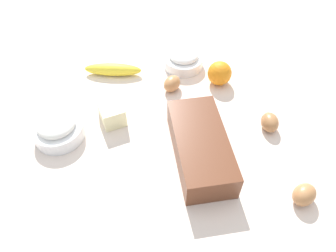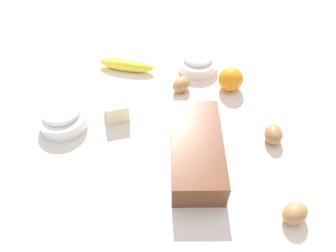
{
  "view_description": "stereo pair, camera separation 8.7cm",
  "coord_description": "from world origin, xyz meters",
  "px_view_note": "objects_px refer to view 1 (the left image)",
  "views": [
    {
      "loc": [
        0.56,
        -0.1,
        0.7
      ],
      "look_at": [
        0.0,
        0.0,
        0.04
      ],
      "focal_mm": 34.11,
      "sensor_mm": 36.0,
      "label": 1
    },
    {
      "loc": [
        0.57,
        -0.01,
        0.7
      ],
      "look_at": [
        0.0,
        0.0,
        0.04
      ],
      "focal_mm": 34.11,
      "sensor_mm": 36.0,
      "label": 2
    }
  ],
  "objects_px": {
    "egg_beside_bowl": "(270,122)",
    "egg_loose": "(172,84)",
    "butter_block": "(111,112)",
    "loaf_pan": "(200,146)",
    "sugar_bowl": "(184,59)",
    "orange_fruit": "(220,73)",
    "flour_bowl": "(58,129)",
    "banana": "(113,70)",
    "egg_near_butter": "(304,195)"
  },
  "relations": [
    {
      "from": "loaf_pan",
      "to": "egg_loose",
      "type": "bearing_deg",
      "value": -173.91
    },
    {
      "from": "flour_bowl",
      "to": "egg_loose",
      "type": "bearing_deg",
      "value": 111.75
    },
    {
      "from": "sugar_bowl",
      "to": "egg_near_butter",
      "type": "xyz_separation_m",
      "value": [
        0.55,
        0.18,
        -0.0
      ]
    },
    {
      "from": "sugar_bowl",
      "to": "egg_near_butter",
      "type": "relative_size",
      "value": 2.12
    },
    {
      "from": "loaf_pan",
      "to": "sugar_bowl",
      "type": "xyz_separation_m",
      "value": [
        -0.38,
        0.04,
        -0.01
      ]
    },
    {
      "from": "egg_near_butter",
      "to": "egg_beside_bowl",
      "type": "relative_size",
      "value": 0.99
    },
    {
      "from": "orange_fruit",
      "to": "butter_block",
      "type": "bearing_deg",
      "value": -73.78
    },
    {
      "from": "loaf_pan",
      "to": "orange_fruit",
      "type": "distance_m",
      "value": 0.31
    },
    {
      "from": "sugar_bowl",
      "to": "egg_beside_bowl",
      "type": "relative_size",
      "value": 2.09
    },
    {
      "from": "sugar_bowl",
      "to": "egg_beside_bowl",
      "type": "height_order",
      "value": "sugar_bowl"
    },
    {
      "from": "sugar_bowl",
      "to": "butter_block",
      "type": "relative_size",
      "value": 1.49
    },
    {
      "from": "loaf_pan",
      "to": "flour_bowl",
      "type": "bearing_deg",
      "value": -108.94
    },
    {
      "from": "orange_fruit",
      "to": "egg_beside_bowl",
      "type": "distance_m",
      "value": 0.23
    },
    {
      "from": "egg_near_butter",
      "to": "banana",
      "type": "bearing_deg",
      "value": -142.7
    },
    {
      "from": "orange_fruit",
      "to": "butter_block",
      "type": "xyz_separation_m",
      "value": [
        0.1,
        -0.35,
        -0.01
      ]
    },
    {
      "from": "banana",
      "to": "butter_block",
      "type": "distance_m",
      "value": 0.2
    },
    {
      "from": "butter_block",
      "to": "flour_bowl",
      "type": "bearing_deg",
      "value": -74.51
    },
    {
      "from": "egg_beside_bowl",
      "to": "egg_loose",
      "type": "height_order",
      "value": "same"
    },
    {
      "from": "butter_block",
      "to": "loaf_pan",
      "type": "bearing_deg",
      "value": 51.75
    },
    {
      "from": "orange_fruit",
      "to": "sugar_bowl",
      "type": "bearing_deg",
      "value": -137.88
    },
    {
      "from": "egg_near_butter",
      "to": "egg_loose",
      "type": "distance_m",
      "value": 0.5
    },
    {
      "from": "loaf_pan",
      "to": "egg_beside_bowl",
      "type": "relative_size",
      "value": 4.37
    },
    {
      "from": "loaf_pan",
      "to": "butter_block",
      "type": "height_order",
      "value": "loaf_pan"
    },
    {
      "from": "loaf_pan",
      "to": "butter_block",
      "type": "xyz_separation_m",
      "value": [
        -0.17,
        -0.22,
        -0.01
      ]
    },
    {
      "from": "sugar_bowl",
      "to": "butter_block",
      "type": "xyz_separation_m",
      "value": [
        0.21,
        -0.26,
        0.0
      ]
    },
    {
      "from": "egg_near_butter",
      "to": "egg_beside_bowl",
      "type": "height_order",
      "value": "egg_near_butter"
    },
    {
      "from": "flour_bowl",
      "to": "butter_block",
      "type": "distance_m",
      "value": 0.15
    },
    {
      "from": "flour_bowl",
      "to": "banana",
      "type": "distance_m",
      "value": 0.3
    },
    {
      "from": "loaf_pan",
      "to": "sugar_bowl",
      "type": "height_order",
      "value": "loaf_pan"
    },
    {
      "from": "sugar_bowl",
      "to": "egg_loose",
      "type": "height_order",
      "value": "sugar_bowl"
    },
    {
      "from": "egg_beside_bowl",
      "to": "orange_fruit",
      "type": "bearing_deg",
      "value": -157.88
    },
    {
      "from": "banana",
      "to": "orange_fruit",
      "type": "bearing_deg",
      "value": 73.25
    },
    {
      "from": "loaf_pan",
      "to": "egg_beside_bowl",
      "type": "xyz_separation_m",
      "value": [
        -0.06,
        0.22,
        -0.02
      ]
    },
    {
      "from": "egg_loose",
      "to": "flour_bowl",
      "type": "bearing_deg",
      "value": -68.25
    },
    {
      "from": "egg_near_butter",
      "to": "butter_block",
      "type": "bearing_deg",
      "value": -128.48
    },
    {
      "from": "banana",
      "to": "egg_loose",
      "type": "relative_size",
      "value": 2.99
    },
    {
      "from": "loaf_pan",
      "to": "orange_fruit",
      "type": "relative_size",
      "value": 3.64
    },
    {
      "from": "flour_bowl",
      "to": "orange_fruit",
      "type": "bearing_deg",
      "value": 106.0
    },
    {
      "from": "loaf_pan",
      "to": "butter_block",
      "type": "distance_m",
      "value": 0.28
    },
    {
      "from": "egg_beside_bowl",
      "to": "flour_bowl",
      "type": "bearing_deg",
      "value": -96.92
    },
    {
      "from": "sugar_bowl",
      "to": "orange_fruit",
      "type": "xyz_separation_m",
      "value": [
        0.11,
        0.1,
        0.01
      ]
    },
    {
      "from": "sugar_bowl",
      "to": "egg_beside_bowl",
      "type": "distance_m",
      "value": 0.37
    },
    {
      "from": "loaf_pan",
      "to": "sugar_bowl",
      "type": "relative_size",
      "value": 2.09
    },
    {
      "from": "sugar_bowl",
      "to": "loaf_pan",
      "type": "bearing_deg",
      "value": -5.29
    },
    {
      "from": "butter_block",
      "to": "banana",
      "type": "bearing_deg",
      "value": 175.64
    },
    {
      "from": "egg_loose",
      "to": "sugar_bowl",
      "type": "bearing_deg",
      "value": 151.57
    },
    {
      "from": "egg_beside_bowl",
      "to": "egg_loose",
      "type": "distance_m",
      "value": 0.32
    },
    {
      "from": "orange_fruit",
      "to": "egg_loose",
      "type": "bearing_deg",
      "value": -87.8
    },
    {
      "from": "egg_beside_bowl",
      "to": "egg_loose",
      "type": "bearing_deg",
      "value": -130.68
    },
    {
      "from": "loaf_pan",
      "to": "banana",
      "type": "relative_size",
      "value": 1.48
    }
  ]
}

